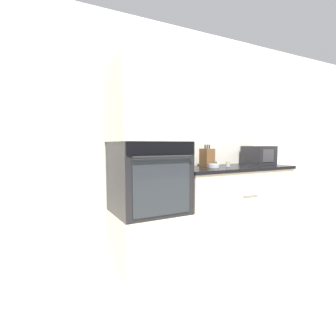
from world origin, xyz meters
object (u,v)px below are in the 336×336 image
Objects in this scene: wall_oven at (149,177)px; condiment_jar_far at (228,164)px; knife_block at (207,157)px; bowl at (214,166)px; condiment_jar_mid at (215,163)px; condiment_jar_near at (186,163)px; microwave at (259,155)px.

wall_oven reaches higher than condiment_jar_far.
bowl is (-0.02, -0.15, -0.08)m from knife_block.
condiment_jar_mid is at bearing 8.87° from wall_oven.
wall_oven is at bearing -171.13° from condiment_jar_mid.
wall_oven is at bearing 177.56° from bowl.
knife_block is 0.26m from condiment_jar_near.
bowl is at bearing -45.65° from condiment_jar_near.
condiment_jar_far is (0.19, -0.14, -0.07)m from knife_block.
wall_oven is at bearing -176.63° from microwave.
knife_block reaches higher than bowl.
condiment_jar_mid is at bearing 175.63° from microwave.
knife_block is 0.16m from condiment_jar_mid.
condiment_jar_far is at bearing -26.15° from condiment_jar_near.
condiment_jar_mid is (0.13, 0.02, -0.07)m from knife_block.
microwave reaches higher than bowl.
microwave is 1.05m from condiment_jar_near.
condiment_jar_near is at bearing 134.35° from bowl.
condiment_jar_near reaches higher than bowl.
microwave is at bearing 8.77° from bowl.
microwave is at bearing 3.37° from wall_oven.
condiment_jar_mid reaches higher than bowl.
condiment_jar_near is (0.55, 0.20, 0.10)m from wall_oven.
bowl is 0.32m from condiment_jar_near.
knife_block is at bearing 178.10° from microwave.
wall_oven is 0.78m from bowl.
wall_oven is 2.76× the size of knife_block.
microwave is at bearing -5.59° from condiment_jar_near.
wall_oven reaches higher than condiment_jar_near.
microwave is 5.48× the size of condiment_jar_far.
condiment_jar_far is at bearing 3.82° from bowl.
bowl is at bearing -97.51° from knife_block.
condiment_jar_far is (0.21, 0.01, 0.01)m from bowl.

